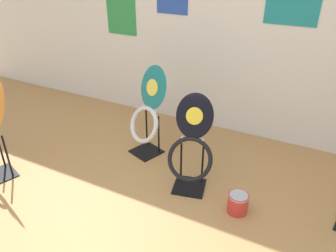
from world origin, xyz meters
TOP-DOWN VIEW (x-y plane):
  - wall_back at (0.00, 2.37)m, footprint 8.00×0.07m
  - toilet_seat_display_teal_sax at (-0.47, 1.49)m, footprint 0.46×0.42m
  - toilet_seat_display_jazz_black at (0.15, 1.18)m, footprint 0.44×0.44m
  - paint_can at (0.64, 1.03)m, footprint 0.17×0.17m

SIDE VIEW (x-z plane):
  - paint_can at x=0.64m, z-range 0.00..0.18m
  - toilet_seat_display_jazz_black at x=0.15m, z-range -0.02..0.83m
  - toilet_seat_display_teal_sax at x=-0.47m, z-range -0.02..0.90m
  - wall_back at x=0.00m, z-range 0.00..2.60m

